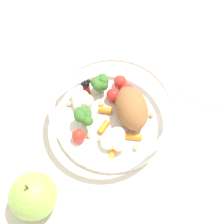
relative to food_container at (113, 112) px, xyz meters
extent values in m
plane|color=silver|center=(0.01, -0.01, -0.03)|extent=(2.40, 2.40, 0.00)
cylinder|color=white|center=(0.00, 0.00, -0.03)|extent=(0.22, 0.22, 0.01)
torus|color=white|center=(0.00, 0.00, 0.03)|extent=(0.23, 0.23, 0.01)
ellipsoid|color=#935B33|center=(-0.02, -0.03, 0.01)|extent=(0.11, 0.09, 0.06)
cylinder|color=#7FAD5B|center=(0.07, -0.02, -0.01)|extent=(0.01, 0.01, 0.02)
sphere|color=#386B28|center=(0.07, -0.02, 0.01)|extent=(0.02, 0.02, 0.02)
sphere|color=#386B28|center=(0.07, -0.01, 0.01)|extent=(0.02, 0.02, 0.02)
sphere|color=#386B28|center=(0.06, -0.01, 0.01)|extent=(0.02, 0.02, 0.02)
sphere|color=#386B28|center=(0.06, -0.02, 0.00)|extent=(0.02, 0.02, 0.02)
sphere|color=#386B28|center=(0.06, -0.02, 0.01)|extent=(0.02, 0.02, 0.02)
sphere|color=#386B28|center=(0.07, -0.03, 0.01)|extent=(0.02, 0.02, 0.02)
cylinder|color=#7FAD5B|center=(0.02, 0.05, -0.01)|extent=(0.01, 0.01, 0.02)
sphere|color=#386B28|center=(0.03, 0.05, 0.01)|extent=(0.02, 0.02, 0.02)
sphere|color=#386B28|center=(0.03, 0.06, 0.01)|extent=(0.02, 0.02, 0.02)
sphere|color=#386B28|center=(0.02, 0.06, 0.01)|extent=(0.02, 0.02, 0.02)
sphere|color=#386B28|center=(0.02, 0.06, 0.01)|extent=(0.02, 0.02, 0.02)
sphere|color=#386B28|center=(0.01, 0.05, 0.01)|extent=(0.02, 0.02, 0.02)
sphere|color=#386B28|center=(0.01, 0.05, 0.01)|extent=(0.02, 0.02, 0.02)
sphere|color=#386B28|center=(0.02, 0.04, 0.01)|extent=(0.02, 0.02, 0.02)
sphere|color=#386B28|center=(0.02, 0.05, 0.01)|extent=(0.02, 0.02, 0.02)
sphere|color=white|center=(-0.04, 0.03, -0.01)|extent=(0.02, 0.02, 0.02)
sphere|color=white|center=(-0.04, 0.04, -0.01)|extent=(0.03, 0.03, 0.03)
sphere|color=white|center=(-0.05, 0.03, -0.01)|extent=(0.03, 0.03, 0.03)
sphere|color=white|center=(-0.06, 0.03, 0.00)|extent=(0.03, 0.03, 0.03)
sphere|color=white|center=(-0.05, 0.03, -0.01)|extent=(0.04, 0.04, 0.04)
sphere|color=white|center=(-0.04, 0.02, -0.01)|extent=(0.03, 0.03, 0.03)
sphere|color=silver|center=(0.07, 0.03, 0.00)|extent=(0.03, 0.03, 0.03)
sphere|color=silver|center=(0.06, 0.04, -0.01)|extent=(0.03, 0.03, 0.03)
sphere|color=silver|center=(0.06, 0.04, -0.01)|extent=(0.03, 0.03, 0.03)
sphere|color=silver|center=(0.05, 0.03, 0.00)|extent=(0.03, 0.03, 0.03)
sphere|color=silver|center=(0.07, 0.03, -0.01)|extent=(0.03, 0.03, 0.03)
cube|color=yellow|center=(0.08, 0.01, -0.02)|extent=(0.02, 0.01, 0.00)
cylinder|color=red|center=(0.08, 0.01, -0.01)|extent=(0.01, 0.01, 0.02)
sphere|color=black|center=(0.08, 0.01, 0.01)|extent=(0.01, 0.01, 0.01)
sphere|color=black|center=(0.08, 0.02, 0.01)|extent=(0.01, 0.01, 0.01)
sphere|color=black|center=(0.08, 0.00, 0.01)|extent=(0.01, 0.01, 0.01)
cylinder|color=orange|center=(-0.07, 0.05, -0.02)|extent=(0.02, 0.02, 0.01)
cylinder|color=orange|center=(0.02, 0.00, -0.02)|extent=(0.03, 0.03, 0.01)
cylinder|color=orange|center=(-0.01, 0.03, -0.02)|extent=(0.02, 0.03, 0.01)
cylinder|color=orange|center=(-0.06, 0.00, -0.02)|extent=(0.03, 0.03, 0.01)
sphere|color=red|center=(0.03, -0.05, -0.01)|extent=(0.03, 0.03, 0.03)
sphere|color=red|center=(0.00, 0.08, -0.01)|extent=(0.03, 0.03, 0.03)
sphere|color=red|center=(0.03, -0.03, -0.01)|extent=(0.03, 0.03, 0.03)
sphere|color=red|center=(0.06, -0.06, -0.01)|extent=(0.03, 0.03, 0.03)
sphere|color=tan|center=(0.07, 0.06, -0.02)|extent=(0.01, 0.01, 0.01)
sphere|color=#D1B775|center=(0.04, 0.00, -0.02)|extent=(0.01, 0.01, 0.01)
sphere|color=#D1B775|center=(-0.03, 0.05, -0.02)|extent=(0.01, 0.01, 0.01)
sphere|color=tan|center=(-0.01, 0.06, -0.02)|extent=(0.01, 0.01, 0.01)
sphere|color=tan|center=(-0.08, 0.00, -0.02)|extent=(0.01, 0.01, 0.01)
sphere|color=tan|center=(0.00, -0.07, -0.02)|extent=(0.01, 0.01, 0.01)
sphere|color=#D1B775|center=(-0.04, -0.06, -0.02)|extent=(0.01, 0.01, 0.01)
sphere|color=#8CB74C|center=(-0.06, 0.20, 0.01)|extent=(0.08, 0.08, 0.08)
cylinder|color=brown|center=(-0.06, 0.20, 0.05)|extent=(0.00, 0.00, 0.01)
cube|color=silver|center=(-0.05, -0.22, -0.03)|extent=(0.17, 0.15, 0.01)
camera|label=1|loc=(-0.25, 0.17, 0.51)|focal=50.29mm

